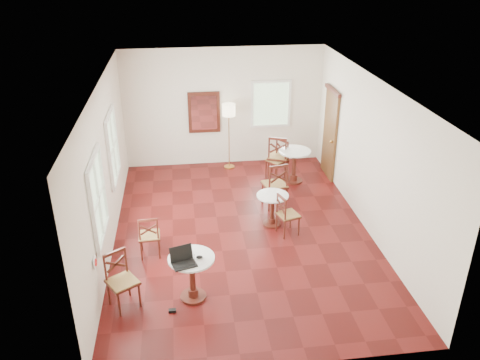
% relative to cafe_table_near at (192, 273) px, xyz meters
% --- Properties ---
extents(ground, '(7.00, 7.00, 0.00)m').
position_rel_cafe_table_near_xyz_m(ground, '(1.05, 1.91, -0.48)').
color(ground, '#510F0E').
rests_on(ground, ground).
extents(room_shell, '(5.02, 7.02, 3.01)m').
position_rel_cafe_table_near_xyz_m(room_shell, '(0.99, 2.18, 1.41)').
color(room_shell, white).
rests_on(room_shell, ground).
extents(cafe_table_near, '(0.74, 0.74, 0.78)m').
position_rel_cafe_table_near_xyz_m(cafe_table_near, '(0.00, 0.00, 0.00)').
color(cafe_table_near, '#4F1D13').
rests_on(cafe_table_near, ground).
extents(cafe_table_mid, '(0.64, 0.64, 0.68)m').
position_rel_cafe_table_near_xyz_m(cafe_table_mid, '(1.70, 2.11, -0.06)').
color(cafe_table_mid, '#4F1D13').
rests_on(cafe_table_mid, ground).
extents(cafe_table_back, '(0.77, 0.77, 0.81)m').
position_rel_cafe_table_near_xyz_m(cafe_table_back, '(2.59, 4.02, 0.02)').
color(cafe_table_back, '#4F1D13').
rests_on(cafe_table_back, ground).
extents(chair_near_a, '(0.41, 0.41, 0.84)m').
position_rel_cafe_table_near_xyz_m(chair_near_a, '(-0.73, 1.31, -0.06)').
color(chair_near_a, '#4F1D13').
rests_on(chair_near_a, ground).
extents(chair_near_b, '(0.59, 0.59, 0.93)m').
position_rel_cafe_table_near_xyz_m(chair_near_b, '(-1.09, -0.03, -0.02)').
color(chair_near_b, '#4F1D13').
rests_on(chair_near_b, ground).
extents(chair_mid_a, '(0.57, 0.57, 1.05)m').
position_rel_cafe_table_near_xyz_m(chair_mid_a, '(1.90, 2.86, 0.04)').
color(chair_mid_a, '#4F1D13').
rests_on(chair_mid_a, ground).
extents(chair_mid_b, '(0.49, 0.49, 0.86)m').
position_rel_cafe_table_near_xyz_m(chair_mid_b, '(1.92, 1.72, -0.06)').
color(chair_mid_b, '#4F1D13').
rests_on(chair_mid_b, ground).
extents(chair_back_a, '(0.65, 0.65, 1.08)m').
position_rel_cafe_table_near_xyz_m(chair_back_a, '(2.28, 4.37, 0.05)').
color(chair_back_a, '#4F1D13').
rests_on(chair_back_a, ground).
extents(chair_back_b, '(0.61, 0.61, 0.96)m').
position_rel_cafe_table_near_xyz_m(chair_back_b, '(2.24, 4.30, -0.01)').
color(chair_back_b, '#4F1D13').
rests_on(chair_back_b, ground).
extents(floor_lamp, '(0.33, 0.33, 1.68)m').
position_rel_cafe_table_near_xyz_m(floor_lamp, '(1.14, 5.06, 0.94)').
color(floor_lamp, '#BF8C3F').
rests_on(floor_lamp, ground).
extents(laptop, '(0.43, 0.39, 0.25)m').
position_rel_cafe_table_near_xyz_m(laptop, '(-0.13, -0.13, 0.36)').
color(laptop, black).
rests_on(laptop, cafe_table_near).
extents(mouse, '(0.12, 0.09, 0.04)m').
position_rel_cafe_table_near_xyz_m(mouse, '(0.12, -0.03, 0.32)').
color(mouse, black).
rests_on(mouse, cafe_table_near).
extents(navy_mug, '(0.12, 0.08, 0.09)m').
position_rel_cafe_table_near_xyz_m(navy_mug, '(-0.12, 0.15, 0.34)').
color(navy_mug, '#0F0F35').
rests_on(navy_mug, cafe_table_near).
extents(water_glass, '(0.06, 0.06, 0.11)m').
position_rel_cafe_table_near_xyz_m(water_glass, '(0.02, -0.06, 0.35)').
color(water_glass, white).
rests_on(water_glass, cafe_table_near).
extents(power_adapter, '(0.11, 0.07, 0.05)m').
position_rel_cafe_table_near_xyz_m(power_adapter, '(-0.34, -0.31, -0.46)').
color(power_adapter, black).
rests_on(power_adapter, ground).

